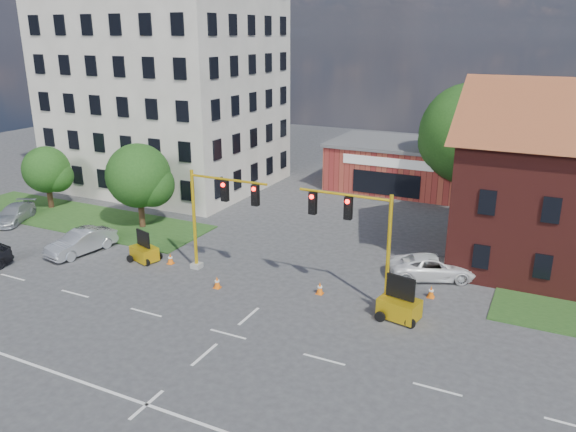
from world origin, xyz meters
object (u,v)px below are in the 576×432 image
Objects in this scene: trailer_west at (144,252)px; trailer_east at (399,306)px; pickup_white at (433,267)px; signal_mast_east at (358,233)px; signal_mast_west at (217,211)px.

trailer_east reaches higher than trailer_west.
signal_mast_east is at bearing 124.02° from pickup_white.
trailer_east is at bearing -18.46° from signal_mast_east.
signal_mast_west reaches higher than trailer_east.
trailer_west is at bearing -177.80° from signal_mast_east.
signal_mast_east reaches higher than pickup_white.
pickup_white is at bearing 22.65° from signal_mast_west.
trailer_east is at bearing 16.89° from trailer_west.
pickup_white is at bearing 35.79° from trailer_west.
trailer_west is 16.57m from trailer_east.
signal_mast_east is 6.60m from pickup_white.
trailer_east is (2.61, -0.87, -3.22)m from signal_mast_east.
signal_mast_east is 4.23m from trailer_east.
signal_mast_east reaches higher than trailer_east.
signal_mast_west is 6.23m from trailer_west.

